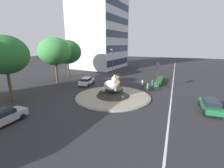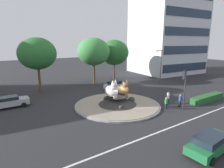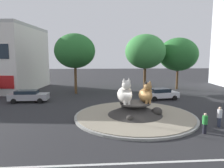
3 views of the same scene
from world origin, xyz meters
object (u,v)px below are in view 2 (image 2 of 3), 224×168
(second_tree_near_tower, at_px, (37,54))
(hatchback_near_shophouse, at_px, (211,143))
(third_tree_left, at_px, (94,52))
(parked_car_right, at_px, (115,85))
(streetlight_arm, at_px, (160,64))
(pedestrian_blue_shirt, at_px, (180,100))
(office_tower, at_px, (169,8))
(pedestrian_green_shirt, at_px, (166,103))
(broadleaf_tree_behind_island, at_px, (114,52))
(traffic_light_mast, at_px, (184,82))
(sedan_on_far_lane, at_px, (9,102))
(cat_statue_white, at_px, (112,91))
(cat_statue_tabby, at_px, (123,89))
(pedestrian_white_shirt, at_px, (168,98))

(second_tree_near_tower, height_order, hatchback_near_shophouse, second_tree_near_tower)
(second_tree_near_tower, xyz_separation_m, third_tree_left, (11.15, 1.30, -0.03))
(parked_car_right, bearing_deg, streetlight_arm, -16.61)
(pedestrian_blue_shirt, relative_size, parked_car_right, 0.37)
(pedestrian_blue_shirt, distance_m, hatchback_near_shophouse, 10.63)
(office_tower, distance_m, pedestrian_blue_shirt, 34.64)
(pedestrian_green_shirt, bearing_deg, third_tree_left, -31.66)
(broadleaf_tree_behind_island, distance_m, third_tree_left, 6.41)
(broadleaf_tree_behind_island, height_order, hatchback_near_shophouse, broadleaf_tree_behind_island)
(broadleaf_tree_behind_island, bearing_deg, second_tree_near_tower, -170.24)
(traffic_light_mast, relative_size, hatchback_near_shophouse, 1.03)
(streetlight_arm, distance_m, sedan_on_far_lane, 27.42)
(cat_statue_white, bearing_deg, cat_statue_tabby, 85.99)
(pedestrian_white_shirt, xyz_separation_m, pedestrian_green_shirt, (-1.92, -1.29, -0.06))
(traffic_light_mast, distance_m, broadleaf_tree_behind_island, 22.34)
(pedestrian_blue_shirt, distance_m, sedan_on_far_lane, 22.45)
(cat_statue_white, height_order, third_tree_left, third_tree_left)
(streetlight_arm, xyz_separation_m, parked_car_right, (-10.02, 1.48, -3.30))
(hatchback_near_shophouse, height_order, parked_car_right, hatchback_near_shophouse)
(broadleaf_tree_behind_island, relative_size, second_tree_near_tower, 0.97)
(traffic_light_mast, distance_m, streetlight_arm, 14.98)
(third_tree_left, bearing_deg, pedestrian_blue_shirt, -82.93)
(pedestrian_blue_shirt, bearing_deg, hatchback_near_shophouse, -154.96)
(third_tree_left, bearing_deg, sedan_on_far_lane, -156.95)
(pedestrian_green_shirt, bearing_deg, cat_statue_white, 18.49)
(streetlight_arm, relative_size, sedan_on_far_lane, 1.46)
(broadleaf_tree_behind_island, height_order, third_tree_left, third_tree_left)
(traffic_light_mast, xyz_separation_m, hatchback_near_shophouse, (-6.38, -7.09, -2.85))
(pedestrian_green_shirt, xyz_separation_m, hatchback_near_shophouse, (-4.81, -8.37, -0.03))
(pedestrian_green_shirt, bearing_deg, streetlight_arm, -76.96)
(cat_statue_tabby, bearing_deg, pedestrian_blue_shirt, 38.26)
(sedan_on_far_lane, distance_m, parked_car_right, 17.18)
(second_tree_near_tower, distance_m, parked_car_right, 14.24)
(traffic_light_mast, xyz_separation_m, third_tree_left, (-1.70, 20.07, 2.88))
(office_tower, relative_size, hatchback_near_shophouse, 7.19)
(cat_statue_white, bearing_deg, office_tower, 109.65)
(streetlight_arm, height_order, pedestrian_blue_shirt, streetlight_arm)
(hatchback_near_shophouse, bearing_deg, cat_statue_white, 89.60)
(cat_statue_white, relative_size, hatchback_near_shophouse, 0.52)
(pedestrian_white_shirt, distance_m, pedestrian_green_shirt, 2.32)
(streetlight_arm, bearing_deg, pedestrian_green_shirt, 28.12)
(second_tree_near_tower, xyz_separation_m, streetlight_arm, (21.90, -6.84, -2.45))
(traffic_light_mast, distance_m, pedestrian_blue_shirt, 2.97)
(traffic_light_mast, xyz_separation_m, office_tower, (22.54, 22.05, 13.75))
(streetlight_arm, height_order, parked_car_right, streetlight_arm)
(pedestrian_white_shirt, bearing_deg, broadleaf_tree_behind_island, -24.32)
(parked_car_right, bearing_deg, cat_statue_tabby, -125.78)
(cat_statue_white, relative_size, office_tower, 0.07)
(second_tree_near_tower, relative_size, third_tree_left, 0.99)
(cat_statue_white, relative_size, second_tree_near_tower, 0.27)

